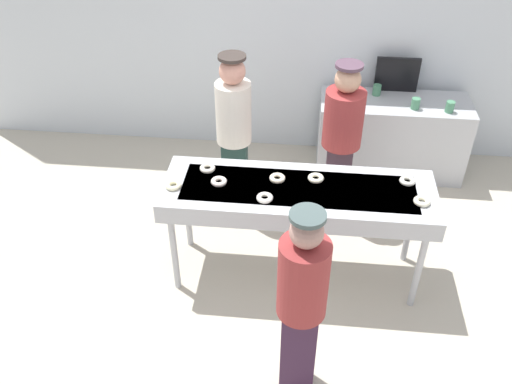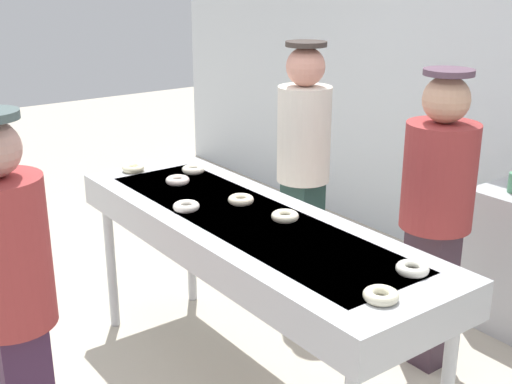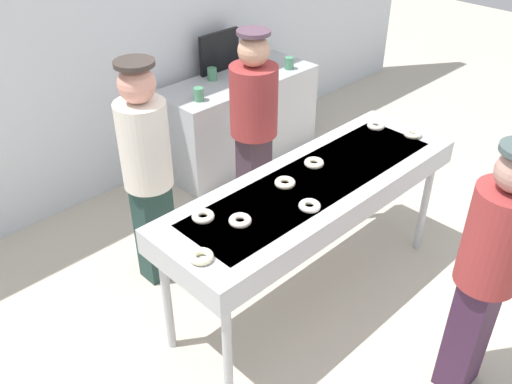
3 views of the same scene
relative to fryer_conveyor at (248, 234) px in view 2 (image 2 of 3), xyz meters
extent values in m
cube|color=#B7BABF|center=(0.00, 0.00, 0.00)|extent=(2.21, 0.71, 0.17)
cube|color=slate|center=(0.00, 0.00, 0.05)|extent=(1.88, 0.50, 0.08)
cylinder|color=#B7BABF|center=(-1.01, -0.28, -0.47)|extent=(0.06, 0.06, 0.79)
cylinder|color=#B7BABF|center=(-1.01, 0.28, -0.47)|extent=(0.06, 0.06, 0.79)
torus|color=white|center=(-0.77, 0.17, 0.11)|extent=(0.18, 0.18, 0.04)
torus|color=white|center=(0.87, 0.16, 0.11)|extent=(0.18, 0.18, 0.04)
torus|color=silver|center=(-0.26, -0.18, 0.11)|extent=(0.18, 0.18, 0.04)
torus|color=#F7E7C4|center=(-0.18, 0.09, 0.11)|extent=(0.18, 0.18, 0.04)
torus|color=#FEF4C2|center=(-1.00, -0.10, 0.11)|extent=(0.16, 0.16, 0.04)
torus|color=#F7EECB|center=(0.13, 0.12, 0.11)|extent=(0.16, 0.16, 0.04)
torus|color=white|center=(-0.65, -0.01, 0.11)|extent=(0.18, 0.18, 0.04)
torus|color=#F1EAC6|center=(0.95, -0.10, 0.11)|extent=(0.18, 0.18, 0.04)
cube|color=#1F3934|center=(-0.65, 0.90, -0.47)|extent=(0.24, 0.18, 0.80)
cylinder|color=silver|center=(-0.65, 0.90, 0.23)|extent=(0.33, 0.33, 0.60)
sphere|color=#DD9580|center=(-0.65, 0.90, 0.65)|extent=(0.24, 0.24, 0.24)
cylinder|color=#382F2B|center=(-0.65, 0.90, 0.78)|extent=(0.25, 0.25, 0.03)
cube|color=#3C2A36|center=(0.37, 0.94, -0.46)|extent=(0.24, 0.18, 0.80)
cylinder|color=#993333|center=(0.37, 0.94, 0.21)|extent=(0.37, 0.37, 0.55)
sphere|color=tan|center=(0.37, 0.94, 0.60)|extent=(0.24, 0.24, 0.24)
cylinder|color=#533B4B|center=(0.37, 0.94, 0.74)|extent=(0.25, 0.25, 0.03)
cylinder|color=#993333|center=(0.07, -1.14, 0.23)|extent=(0.33, 0.33, 0.58)
camera|label=1|loc=(0.02, -3.55, 2.73)|focal=38.64mm
camera|label=2|loc=(2.38, -1.72, 1.22)|focal=46.44mm
camera|label=3|loc=(-2.34, -1.87, 1.97)|focal=39.08mm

